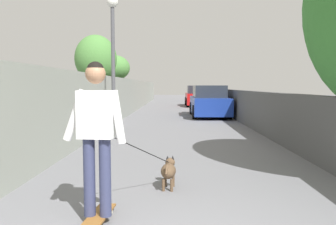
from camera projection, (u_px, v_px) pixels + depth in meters
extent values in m
plane|color=slate|center=(178.00, 117.00, 16.30)|extent=(80.00, 80.00, 0.00)
cube|color=#999E93|center=(115.00, 100.00, 14.28)|extent=(48.00, 0.30, 1.88)
cube|color=#4C4C4C|center=(243.00, 106.00, 14.20)|extent=(48.00, 0.30, 1.34)
cylinder|color=#473523|center=(96.00, 95.00, 15.29)|extent=(0.25, 0.25, 2.17)
ellipsoid|color=#4C843D|center=(96.00, 59.00, 15.16)|extent=(1.87, 1.87, 2.13)
cylinder|color=#473523|center=(115.00, 93.00, 21.27)|extent=(0.31, 0.31, 2.09)
ellipsoid|color=#4C843D|center=(115.00, 68.00, 21.15)|extent=(1.89, 1.89, 1.56)
cylinder|color=#4C4C51|center=(113.00, 71.00, 10.75)|extent=(0.12, 0.12, 4.00)
sphere|color=silver|center=(112.00, 2.00, 10.58)|extent=(0.36, 0.36, 0.36)
cube|color=brown|center=(98.00, 217.00, 3.77)|extent=(0.81, 0.27, 0.02)
cylinder|color=beige|center=(100.00, 211.00, 4.05)|extent=(0.06, 0.04, 0.06)
cylinder|color=beige|center=(111.00, 211.00, 4.04)|extent=(0.06, 0.04, 0.06)
cylinder|color=#333859|center=(89.00, 177.00, 3.74)|extent=(0.14, 0.14, 0.87)
cylinder|color=#333859|center=(105.00, 177.00, 3.72)|extent=(0.14, 0.14, 0.87)
cube|color=white|center=(96.00, 114.00, 3.68)|extent=(0.25, 0.40, 0.52)
cylinder|color=white|center=(75.00, 115.00, 3.70)|extent=(0.12, 0.29, 0.58)
cylinder|color=white|center=(118.00, 117.00, 3.65)|extent=(0.11, 0.18, 0.59)
sphere|color=#9E7051|center=(95.00, 74.00, 3.64)|extent=(0.22, 0.22, 0.22)
sphere|color=black|center=(95.00, 70.00, 3.64)|extent=(0.19, 0.19, 0.19)
ellipsoid|color=brown|center=(168.00, 171.00, 5.00)|extent=(0.40, 0.25, 0.22)
sphere|color=brown|center=(170.00, 163.00, 5.24)|extent=(0.15, 0.15, 0.15)
cone|color=black|center=(168.00, 157.00, 5.24)|extent=(0.05, 0.05, 0.06)
cone|color=black|center=(173.00, 158.00, 5.23)|extent=(0.05, 0.05, 0.06)
cylinder|color=brown|center=(165.00, 180.00, 5.14)|extent=(0.04, 0.04, 0.18)
cylinder|color=brown|center=(173.00, 181.00, 5.13)|extent=(0.04, 0.04, 0.18)
cylinder|color=brown|center=(163.00, 185.00, 4.90)|extent=(0.04, 0.04, 0.18)
cylinder|color=brown|center=(172.00, 185.00, 4.89)|extent=(0.04, 0.04, 0.18)
cylinder|color=brown|center=(167.00, 170.00, 4.75)|extent=(0.14, 0.04, 0.13)
cylinder|color=black|center=(138.00, 148.00, 4.34)|extent=(1.28, 0.78, 0.66)
cube|color=navy|center=(209.00, 105.00, 16.82)|extent=(4.39, 1.70, 0.80)
cube|color=#262B33|center=(209.00, 91.00, 16.77)|extent=(2.28, 1.50, 0.60)
cylinder|color=black|center=(192.00, 108.00, 18.21)|extent=(0.64, 0.22, 0.64)
cylinder|color=black|center=(221.00, 108.00, 18.18)|extent=(0.64, 0.22, 0.64)
cylinder|color=black|center=(195.00, 112.00, 15.50)|extent=(0.64, 0.22, 0.64)
cylinder|color=black|center=(229.00, 112.00, 15.47)|extent=(0.64, 0.22, 0.64)
cube|color=#B71414|center=(197.00, 99.00, 25.37)|extent=(4.06, 1.70, 0.80)
cube|color=#262B33|center=(197.00, 90.00, 25.32)|extent=(2.11, 1.50, 0.60)
cylinder|color=black|center=(186.00, 101.00, 26.66)|extent=(0.64, 0.22, 0.64)
cylinder|color=black|center=(206.00, 101.00, 26.63)|extent=(0.64, 0.22, 0.64)
cylinder|color=black|center=(188.00, 103.00, 24.15)|extent=(0.64, 0.22, 0.64)
cylinder|color=black|center=(210.00, 103.00, 24.12)|extent=(0.64, 0.22, 0.64)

